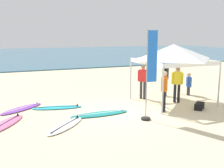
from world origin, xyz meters
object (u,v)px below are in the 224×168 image
surfboard_cyan (57,107)px  person_orange (164,88)px  surfboard_pink (5,124)px  person_yellow (177,82)px  person_black (165,77)px  banner_flag (149,79)px  surfboard_white (65,125)px  canopy_tent (173,52)px  gear_bag_near_tent (199,106)px  surfboard_purple (22,109)px  person_red (143,79)px  surfboard_teal (100,114)px  person_blue (189,83)px

surfboard_cyan → person_orange: bearing=-28.8°
surfboard_pink → person_yellow: size_ratio=1.35×
person_black → banner_flag: 4.22m
surfboard_white → surfboard_pink: 2.22m
canopy_tent → banner_flag: 3.07m
banner_flag → gear_bag_near_tent: banner_flag is taller
surfboard_purple → surfboard_pink: (-0.74, -1.92, -0.00)m
person_red → person_black: same height
person_black → gear_bag_near_tent: size_ratio=2.85×
person_orange → gear_bag_near_tent: (1.62, -0.30, -0.85)m
person_red → person_yellow: bearing=-48.2°
surfboard_cyan → person_yellow: bearing=-11.7°
person_orange → surfboard_purple: bearing=154.5°
surfboard_pink → person_yellow: 7.71m
canopy_tent → surfboard_purple: (-6.68, 1.45, -2.35)m
person_orange → person_black: size_ratio=1.00×
surfboard_pink → gear_bag_near_tent: gear_bag_near_tent is taller
surfboard_white → surfboard_pink: same height
surfboard_pink → gear_bag_near_tent: 7.91m
surfboard_cyan → gear_bag_near_tent: 6.19m
surfboard_teal → person_yellow: (4.05, 0.50, 0.95)m
person_black → banner_flag: bearing=-131.5°
surfboard_purple → person_yellow: size_ratio=1.23×
person_red → person_blue: bearing=-3.9°
canopy_tent → surfboard_purple: size_ratio=1.44×
surfboard_teal → person_black: size_ratio=1.44×
surfboard_purple → person_blue: bearing=-3.0°
person_black → surfboard_pink: bearing=-167.5°
surfboard_teal → gear_bag_near_tent: 4.35m
person_red → banner_flag: banner_flag is taller
surfboard_teal → person_orange: (2.63, -0.59, 0.95)m
person_yellow → person_blue: (1.52, 1.09, -0.33)m
surfboard_white → person_black: bearing=24.9°
surfboard_white → surfboard_teal: bearing=28.6°
surfboard_teal → gear_bag_near_tent: gear_bag_near_tent is taller
person_blue → surfboard_teal: bearing=-164.1°
person_orange → canopy_tent: bearing=44.3°
person_orange → surfboard_cyan: bearing=151.2°
person_black → surfboard_cyan: bearing=-177.7°
surfboard_white → gear_bag_near_tent: 5.86m
canopy_tent → surfboard_cyan: size_ratio=1.36×
person_blue → banner_flag: banner_flag is taller
person_black → person_yellow: bearing=-99.6°
surfboard_cyan → person_orange: (4.03, -2.22, 0.95)m
person_orange → person_blue: (2.94, 2.18, -0.33)m
person_blue → surfboard_white: bearing=-161.1°
person_orange → person_red: 2.37m
person_blue → banner_flag: 5.05m
surfboard_pink → person_blue: 9.30m
surfboard_pink → banner_flag: size_ratio=0.68×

